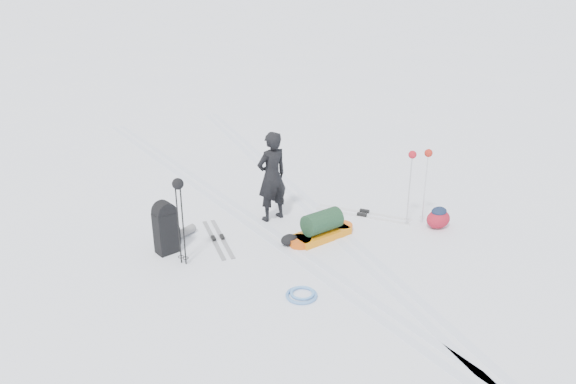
# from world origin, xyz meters

# --- Properties ---
(ground) EXTENTS (200.00, 200.00, 0.00)m
(ground) POSITION_xyz_m (0.00, 0.00, 0.00)
(ground) COLOR white
(ground) RESTS_ON ground
(snow_hill_backdrop) EXTENTS (359.50, 192.00, 162.45)m
(snow_hill_backdrop) POSITION_xyz_m (62.69, 84.02, -69.02)
(snow_hill_backdrop) COLOR silver
(snow_hill_backdrop) RESTS_ON ground
(ski_tracks) EXTENTS (3.38, 17.97, 0.01)m
(ski_tracks) POSITION_xyz_m (0.61, 0.88, 0.00)
(ski_tracks) COLOR silver
(ski_tracks) RESTS_ON ground
(skier) EXTENTS (0.69, 0.49, 1.76)m
(skier) POSITION_xyz_m (0.34, 0.97, 0.88)
(skier) COLOR black
(skier) RESTS_ON ground
(pulk_sled) EXTENTS (1.40, 0.56, 0.52)m
(pulk_sled) POSITION_xyz_m (0.72, -0.19, 0.20)
(pulk_sled) COLOR orange
(pulk_sled) RESTS_ON ground
(expedition_rucksack) EXTENTS (0.91, 0.76, 0.94)m
(expedition_rucksack) POSITION_xyz_m (-1.81, 0.74, 0.43)
(expedition_rucksack) COLOR black
(expedition_rucksack) RESTS_ON ground
(ski_poles_black) EXTENTS (0.19, 0.19, 1.51)m
(ski_poles_black) POSITION_xyz_m (-1.76, 0.18, 1.24)
(ski_poles_black) COLOR black
(ski_poles_black) RESTS_ON ground
(ski_poles_silver) EXTENTS (0.46, 0.23, 1.48)m
(ski_poles_silver) POSITION_xyz_m (2.58, -0.57, 1.23)
(ski_poles_silver) COLOR #B9BCC0
(ski_poles_silver) RESTS_ON ground
(touring_skis_grey) EXTENTS (0.51, 1.61, 0.06)m
(touring_skis_grey) POSITION_xyz_m (-0.93, 0.70, 0.01)
(touring_skis_grey) COLOR #9C9EA4
(touring_skis_grey) RESTS_ON ground
(touring_skis_white) EXTENTS (1.36, 1.68, 0.07)m
(touring_skis_white) POSITION_xyz_m (1.98, 0.23, 0.02)
(touring_skis_white) COLOR silver
(touring_skis_white) RESTS_ON ground
(rope_coil) EXTENTS (0.63, 0.63, 0.06)m
(rope_coil) POSITION_xyz_m (-0.58, -1.64, 0.03)
(rope_coil) COLOR #5082C2
(rope_coil) RESTS_ON ground
(small_daypack) EXTENTS (0.52, 0.41, 0.41)m
(small_daypack) POSITION_xyz_m (2.84, -0.92, 0.20)
(small_daypack) COLOR maroon
(small_daypack) RESTS_ON ground
(thermos_pair) EXTENTS (0.21, 0.31, 0.31)m
(thermos_pair) POSITION_xyz_m (-1.94, 0.79, 0.15)
(thermos_pair) COLOR #525359
(thermos_pair) RESTS_ON ground
(stuff_sack) EXTENTS (0.35, 0.28, 0.20)m
(stuff_sack) POSITION_xyz_m (0.08, -0.13, 0.10)
(stuff_sack) COLOR black
(stuff_sack) RESTS_ON ground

